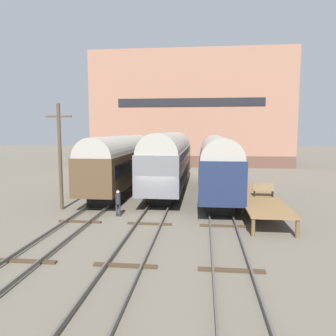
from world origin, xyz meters
The scene contains 12 objects.
ground_plane centered at (0.00, 0.00, 0.00)m, with size 200.00×200.00×0.00m, color #60594C.
track_left centered at (-4.21, 0.00, 0.14)m, with size 2.60×60.00×0.26m.
track_middle centered at (0.00, 0.00, 0.14)m, with size 2.60×60.00×0.26m.
track_right centered at (4.21, 0.00, 0.14)m, with size 2.60×60.00×0.26m.
train_car_navy centered at (4.21, 5.48, 2.87)m, with size 2.84×15.94×5.03m.
train_car_grey centered at (0.00, 8.46, 3.01)m, with size 3.12×17.93×5.31m.
train_car_brown centered at (-4.21, 7.09, 2.85)m, with size 2.92×16.24×5.02m.
station_platform centered at (6.79, 0.48, 0.96)m, with size 2.51×10.34×1.05m.
bench centered at (7.13, 0.92, 1.54)m, with size 1.40×0.40×0.91m.
person_worker centered at (-2.30, -1.39, 1.01)m, with size 0.32×0.32×1.69m.
utility_pole centered at (-6.70, 0.06, 3.81)m, with size 1.80×0.24×7.29m.
warehouse_building centered at (1.07, 34.28, 8.74)m, with size 30.82×13.73×17.48m.
Camera 1 is at (3.07, -21.37, 5.44)m, focal length 35.00 mm.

